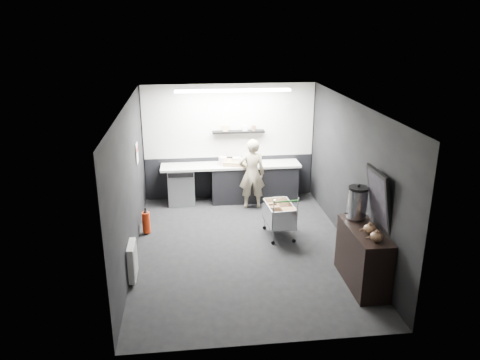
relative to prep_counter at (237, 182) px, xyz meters
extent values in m
plane|color=black|center=(-0.14, -2.42, -0.46)|extent=(5.50, 5.50, 0.00)
plane|color=white|center=(-0.14, -2.42, 2.24)|extent=(5.50, 5.50, 0.00)
plane|color=black|center=(-0.14, 0.33, 0.89)|extent=(5.50, 0.00, 5.50)
plane|color=black|center=(-0.14, -5.17, 0.89)|extent=(5.50, 0.00, 5.50)
plane|color=black|center=(-2.14, -2.42, 0.89)|extent=(0.00, 5.50, 5.50)
plane|color=black|center=(1.86, -2.42, 0.89)|extent=(0.00, 5.50, 5.50)
cube|color=silver|center=(-0.14, 0.31, 1.39)|extent=(3.95, 0.02, 1.70)
cube|color=black|center=(-0.14, 0.31, 0.04)|extent=(3.95, 0.02, 1.00)
cube|color=black|center=(0.06, 0.20, 1.16)|extent=(1.20, 0.22, 0.04)
cylinder|color=silver|center=(1.26, 0.30, 1.69)|extent=(0.20, 0.03, 0.20)
cube|color=silver|center=(-2.12, -1.12, 1.09)|extent=(0.02, 0.30, 0.40)
cube|color=red|center=(-2.11, -1.12, 1.16)|extent=(0.02, 0.22, 0.10)
cube|color=silver|center=(-2.08, -3.32, -0.11)|extent=(0.10, 0.50, 0.60)
cube|color=white|center=(-0.14, -0.57, 2.21)|extent=(2.40, 0.20, 0.04)
cube|color=black|center=(0.41, 0.00, -0.03)|extent=(2.00, 0.56, 0.85)
cube|color=beige|center=(-0.14, 0.00, 0.42)|extent=(3.20, 0.60, 0.05)
cube|color=#9EA0A5|center=(-1.29, 0.00, -0.03)|extent=(0.60, 0.58, 0.85)
cube|color=black|center=(-1.29, -0.30, 0.32)|extent=(0.56, 0.02, 0.10)
imported|color=beige|center=(0.29, -0.45, 0.34)|extent=(0.60, 0.41, 1.60)
cube|color=silver|center=(0.62, -1.97, -0.18)|extent=(0.55, 0.80, 0.02)
cube|color=silver|center=(0.38, -1.97, 0.02)|extent=(0.08, 0.76, 0.41)
cube|color=silver|center=(0.86, -1.97, 0.02)|extent=(0.08, 0.76, 0.41)
cube|color=silver|center=(0.62, -2.34, 0.02)|extent=(0.50, 0.06, 0.41)
cube|color=silver|center=(0.62, -1.60, 0.02)|extent=(0.50, 0.06, 0.41)
cylinder|color=silver|center=(0.41, -2.31, -0.30)|extent=(0.02, 0.02, 0.27)
cylinder|color=silver|center=(0.83, -2.31, -0.30)|extent=(0.02, 0.02, 0.27)
cylinder|color=silver|center=(0.41, -1.63, -0.30)|extent=(0.02, 0.02, 0.27)
cylinder|color=silver|center=(0.83, -1.63, -0.30)|extent=(0.02, 0.02, 0.27)
cylinder|color=#268E2C|center=(0.62, -2.40, 0.44)|extent=(0.50, 0.07, 0.03)
cube|color=brown|center=(0.51, -1.88, 0.00)|extent=(0.24, 0.29, 0.34)
cube|color=brown|center=(0.75, -2.08, -0.02)|extent=(0.22, 0.27, 0.31)
cylinder|color=black|center=(0.41, -2.31, -0.42)|extent=(0.07, 0.04, 0.07)
cylinder|color=black|center=(0.41, -1.63, -0.42)|extent=(0.07, 0.04, 0.07)
cylinder|color=black|center=(0.83, -2.31, -0.42)|extent=(0.07, 0.04, 0.07)
cylinder|color=black|center=(0.83, -1.63, -0.42)|extent=(0.07, 0.04, 0.07)
cube|color=black|center=(1.60, -3.86, 0.02)|extent=(0.48, 1.28, 0.96)
cylinder|color=silver|center=(1.60, -3.43, 0.77)|extent=(0.32, 0.32, 0.49)
cylinder|color=black|center=(1.60, -3.43, 1.04)|extent=(0.32, 0.32, 0.04)
sphere|color=black|center=(1.60, -3.43, 1.08)|extent=(0.05, 0.05, 0.05)
ellipsoid|color=brown|center=(1.60, -4.02, 0.59)|extent=(0.19, 0.19, 0.15)
ellipsoid|color=brown|center=(1.60, -4.29, 0.59)|extent=(0.19, 0.19, 0.15)
cube|color=black|center=(1.80, -3.81, 0.98)|extent=(0.22, 0.75, 0.96)
cube|color=black|center=(1.78, -3.81, 0.98)|extent=(0.15, 0.64, 0.82)
cylinder|color=red|center=(-1.99, -1.56, -0.22)|extent=(0.16, 0.16, 0.42)
cone|color=black|center=(-1.99, -1.56, 0.02)|extent=(0.11, 0.11, 0.06)
cylinder|color=black|center=(-1.99, -1.56, 0.06)|extent=(0.03, 0.03, 0.06)
cube|color=tan|center=(-0.05, -0.05, 0.49)|extent=(0.57, 0.49, 0.10)
cylinder|color=white|center=(-0.32, 0.00, 0.53)|extent=(0.18, 0.18, 0.18)
cube|color=silver|center=(0.00, -0.05, 0.53)|extent=(0.20, 0.16, 0.18)
camera|label=1|loc=(-1.11, -10.23, 3.63)|focal=35.00mm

